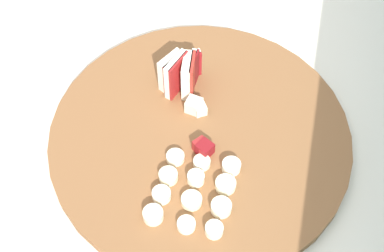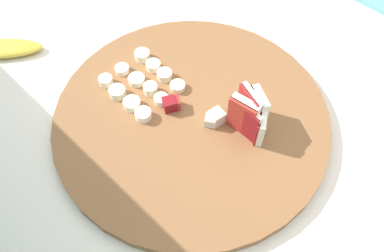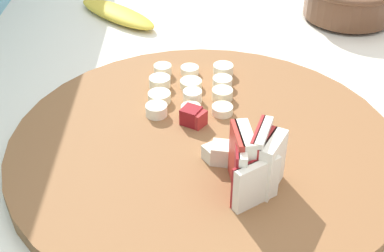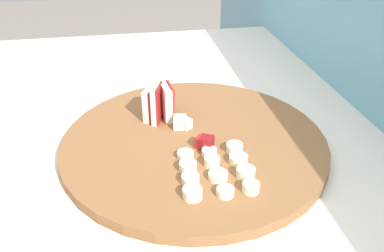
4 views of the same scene
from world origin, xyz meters
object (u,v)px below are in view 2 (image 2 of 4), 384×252
apple_wedge_fan (250,114)px  banana_slice_rows (141,84)px  cutting_board (192,119)px  apple_dice_pile (195,112)px

apple_wedge_fan → banana_slice_rows: size_ratio=0.59×
cutting_board → apple_dice_pile: bearing=-136.8°
apple_dice_pile → cutting_board: bearing=43.2°
cutting_board → banana_slice_rows: 0.11m
cutting_board → apple_dice_pile: (-0.00, -0.00, 0.02)m
cutting_board → apple_dice_pile: apple_dice_pile is taller
cutting_board → banana_slice_rows: bearing=8.6°
banana_slice_rows → apple_wedge_fan: bearing=-161.2°
apple_wedge_fan → apple_dice_pile: apple_wedge_fan is taller
cutting_board → apple_dice_pile: size_ratio=4.53×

